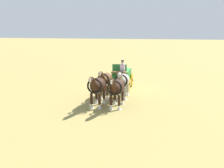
% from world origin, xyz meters
% --- Properties ---
extents(ground_plane, '(220.00, 220.00, 0.00)m').
position_xyz_m(ground_plane, '(0.00, 0.00, 0.00)').
color(ground_plane, '#9E8C4C').
extents(show_wagon, '(5.49, 1.78, 2.61)m').
position_xyz_m(show_wagon, '(0.16, 0.01, 1.10)').
color(show_wagon, '#236B2D').
rests_on(show_wagon, ground).
extents(draft_horse_rear_near, '(3.00, 1.00, 2.17)m').
position_xyz_m(draft_horse_rear_near, '(3.59, 0.78, 1.31)').
color(draft_horse_rear_near, '#9E998E').
rests_on(draft_horse_rear_near, ground).
extents(draft_horse_rear_off, '(3.19, 0.94, 2.22)m').
position_xyz_m(draft_horse_rear_off, '(3.64, -0.52, 1.35)').
color(draft_horse_rear_off, brown).
rests_on(draft_horse_rear_off, ground).
extents(draft_horse_lead_near, '(3.01, 1.04, 2.19)m').
position_xyz_m(draft_horse_lead_near, '(6.18, 0.87, 1.32)').
color(draft_horse_lead_near, '#331E14').
rests_on(draft_horse_lead_near, ground).
extents(draft_horse_lead_off, '(2.98, 1.06, 2.25)m').
position_xyz_m(draft_horse_lead_off, '(6.22, -0.43, 1.38)').
color(draft_horse_lead_off, '#331E14').
rests_on(draft_horse_lead_off, ground).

